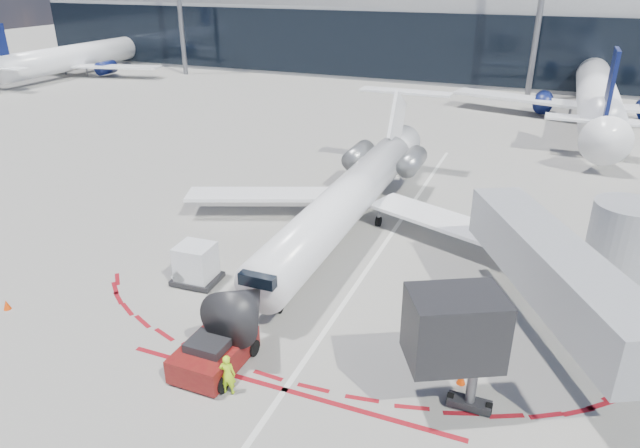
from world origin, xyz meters
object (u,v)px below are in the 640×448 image
at_px(regional_jet, 351,196).
at_px(pushback_tug, 214,353).
at_px(uld_container, 196,264).
at_px(ramp_worker, 227,374).

height_order(regional_jet, pushback_tug, regional_jet).
bearing_deg(regional_jet, uld_container, -119.86).
xyz_separation_m(regional_jet, pushback_tug, (-0.71, -14.62, -1.65)).
relative_size(regional_jet, ramp_worker, 15.98).
relative_size(pushback_tug, ramp_worker, 3.32).
distance_m(regional_jet, pushback_tug, 14.73).
bearing_deg(ramp_worker, uld_container, -63.32).
bearing_deg(uld_container, ramp_worker, -52.21).
distance_m(pushback_tug, uld_container, 7.16).
xyz_separation_m(pushback_tug, uld_container, (-4.48, 5.57, 0.39)).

